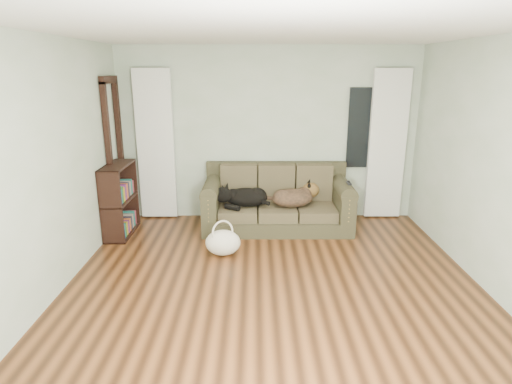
{
  "coord_description": "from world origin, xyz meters",
  "views": [
    {
      "loc": [
        -0.19,
        -3.98,
        2.27
      ],
      "look_at": [
        -0.18,
        1.6,
        0.65
      ],
      "focal_mm": 30.0,
      "sensor_mm": 36.0,
      "label": 1
    }
  ],
  "objects_px": {
    "dog_black_lab": "(244,197)",
    "tote_bag": "(223,243)",
    "bookshelf": "(120,200)",
    "dog_shepherd": "(295,196)",
    "sofa": "(277,198)"
  },
  "relations": [
    {
      "from": "dog_black_lab",
      "to": "dog_shepherd",
      "type": "bearing_deg",
      "value": 6.12
    },
    {
      "from": "dog_shepherd",
      "to": "tote_bag",
      "type": "bearing_deg",
      "value": 32.18
    },
    {
      "from": "dog_black_lab",
      "to": "tote_bag",
      "type": "xyz_separation_m",
      "value": [
        -0.24,
        -0.93,
        -0.32
      ]
    },
    {
      "from": "dog_black_lab",
      "to": "tote_bag",
      "type": "distance_m",
      "value": 1.01
    },
    {
      "from": "bookshelf",
      "to": "sofa",
      "type": "bearing_deg",
      "value": 1.64
    },
    {
      "from": "dog_black_lab",
      "to": "tote_bag",
      "type": "height_order",
      "value": "dog_black_lab"
    },
    {
      "from": "bookshelf",
      "to": "dog_shepherd",
      "type": "bearing_deg",
      "value": 0.05
    },
    {
      "from": "sofa",
      "to": "tote_bag",
      "type": "relative_size",
      "value": 4.78
    },
    {
      "from": "dog_shepherd",
      "to": "tote_bag",
      "type": "relative_size",
      "value": 1.42
    },
    {
      "from": "dog_shepherd",
      "to": "bookshelf",
      "type": "relative_size",
      "value": 0.63
    },
    {
      "from": "dog_shepherd",
      "to": "dog_black_lab",
      "type": "bearing_deg",
      "value": -11.5
    },
    {
      "from": "dog_shepherd",
      "to": "sofa",
      "type": "bearing_deg",
      "value": -20.81
    },
    {
      "from": "tote_bag",
      "to": "sofa",
      "type": "bearing_deg",
      "value": 53.2
    },
    {
      "from": "dog_black_lab",
      "to": "dog_shepherd",
      "type": "height_order",
      "value": "dog_shepherd"
    },
    {
      "from": "sofa",
      "to": "bookshelf",
      "type": "bearing_deg",
      "value": -173.67
    }
  ]
}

